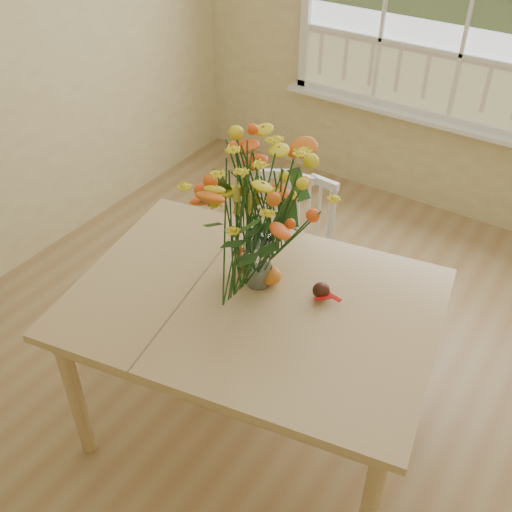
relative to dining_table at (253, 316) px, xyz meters
The scene contains 8 objects.
floor 0.72m from the dining_table, 75.86° to the left, with size 4.00×4.50×0.01m, color #A17B4E.
wall_back 2.44m from the dining_table, 89.36° to the left, with size 4.00×0.02×2.70m, color #CEBA84.
dining_table is the anchor object (origin of this frame).
windsor_chair 0.79m from the dining_table, 108.22° to the left, with size 0.50×0.48×0.90m.
flower_vase 0.47m from the dining_table, 113.35° to the left, with size 0.51×0.51×0.61m.
pumpkin 0.19m from the dining_table, 90.87° to the left, with size 0.10×0.10×0.08m, color #C66717.
turkey_figurine 0.24m from the dining_table, 134.77° to the left, with size 0.10×0.08×0.12m.
dark_gourd 0.31m from the dining_table, 37.86° to the left, with size 0.13×0.08×0.07m.
Camera 1 is at (1.00, -1.63, 2.48)m, focal length 42.00 mm.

